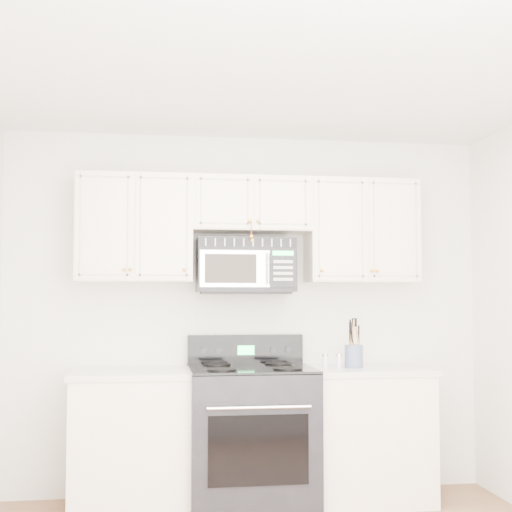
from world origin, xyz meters
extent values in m
cube|color=silver|center=(0.00, 0.00, 2.60)|extent=(3.50, 3.50, 0.01)
cube|color=beige|center=(0.00, 1.75, 1.30)|extent=(3.50, 0.01, 2.60)
cube|color=beige|center=(0.00, -1.75, 1.30)|extent=(3.50, 0.01, 2.60)
cube|color=beige|center=(-0.80, 1.44, 0.44)|extent=(0.82, 0.63, 0.88)
cube|color=silver|center=(-0.80, 1.44, 0.90)|extent=(0.86, 0.65, 0.04)
cube|color=black|center=(-0.80, 1.48, 0.05)|extent=(0.82, 0.55, 0.10)
cube|color=beige|center=(0.80, 1.44, 0.44)|extent=(0.82, 0.63, 0.88)
cube|color=silver|center=(0.80, 1.44, 0.90)|extent=(0.86, 0.65, 0.04)
cube|color=black|center=(0.80, 1.48, 0.05)|extent=(0.82, 0.55, 0.10)
cube|color=black|center=(-0.02, 1.39, 0.46)|extent=(0.84, 0.72, 0.92)
cube|color=black|center=(-0.02, 1.03, 0.45)|extent=(0.64, 0.01, 0.44)
cylinder|color=silver|center=(-0.02, 1.00, 0.72)|extent=(0.66, 0.02, 0.02)
cube|color=black|center=(-0.02, 1.39, 0.93)|extent=(0.84, 0.72, 0.02)
cube|color=black|center=(-0.02, 1.71, 1.03)|extent=(0.84, 0.08, 0.22)
cube|color=#27E459|center=(-0.02, 1.67, 1.03)|extent=(0.12, 0.00, 0.07)
cube|color=beige|center=(-0.82, 1.58, 1.90)|extent=(0.80, 0.33, 0.75)
cube|color=beige|center=(0.82, 1.58, 1.90)|extent=(0.80, 0.33, 0.75)
cube|color=beige|center=(0.00, 1.58, 2.08)|extent=(0.84, 0.33, 0.39)
sphere|color=gold|center=(-0.84, 1.40, 1.60)|extent=(0.03, 0.03, 0.03)
sphere|color=gold|center=(-0.48, 1.40, 1.60)|extent=(0.03, 0.03, 0.03)
sphere|color=gold|center=(0.48, 1.40, 1.60)|extent=(0.03, 0.03, 0.03)
sphere|color=gold|center=(0.84, 1.40, 1.60)|extent=(0.03, 0.03, 0.03)
sphere|color=gold|center=(-0.03, 1.40, 1.94)|extent=(0.03, 0.03, 0.03)
sphere|color=gold|center=(0.03, 1.40, 1.94)|extent=(0.03, 0.03, 0.03)
cylinder|color=red|center=(-0.02, 1.40, 1.89)|extent=(0.00, 0.00, 0.10)
sphere|color=gold|center=(-0.02, 1.40, 1.83)|extent=(0.03, 0.03, 0.03)
cube|color=black|center=(-0.04, 1.58, 1.64)|extent=(0.69, 0.35, 0.38)
cube|color=#B5B0A7|center=(-0.04, 1.41, 1.79)|extent=(0.67, 0.01, 0.07)
cube|color=silver|center=(-0.13, 1.40, 1.61)|extent=(0.48, 0.01, 0.25)
cube|color=black|center=(-0.16, 1.39, 1.61)|extent=(0.36, 0.01, 0.20)
cube|color=black|center=(0.20, 1.40, 1.61)|extent=(0.19, 0.01, 0.25)
cube|color=#27E459|center=(0.20, 1.39, 1.72)|extent=(0.15, 0.00, 0.03)
cylinder|color=silver|center=(0.09, 1.36, 1.61)|extent=(0.02, 0.02, 0.22)
cylinder|color=#424C72|center=(0.70, 1.40, 1.00)|extent=(0.13, 0.13, 0.16)
cylinder|color=#AD7742|center=(0.74, 1.40, 1.08)|extent=(0.01, 0.01, 0.28)
cylinder|color=black|center=(0.69, 1.43, 1.09)|extent=(0.01, 0.01, 0.30)
cylinder|color=#AD7742|center=(0.69, 1.37, 1.10)|extent=(0.01, 0.01, 0.32)
cylinder|color=black|center=(0.74, 1.40, 1.08)|extent=(0.01, 0.01, 0.28)
cylinder|color=#AD7742|center=(0.69, 1.43, 1.09)|extent=(0.01, 0.01, 0.30)
cylinder|color=black|center=(0.69, 1.37, 1.10)|extent=(0.01, 0.01, 0.32)
cylinder|color=silver|center=(0.51, 1.42, 0.96)|extent=(0.04, 0.04, 0.08)
cylinder|color=silver|center=(0.51, 1.42, 1.01)|extent=(0.04, 0.04, 0.02)
cylinder|color=silver|center=(0.59, 1.38, 0.96)|extent=(0.04, 0.04, 0.08)
cylinder|color=silver|center=(0.59, 1.38, 1.01)|extent=(0.04, 0.04, 0.02)
camera|label=1|loc=(-0.68, -3.46, 1.41)|focal=50.00mm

